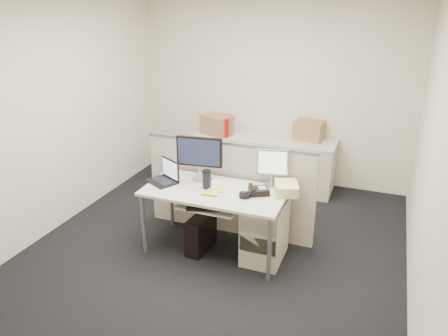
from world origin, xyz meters
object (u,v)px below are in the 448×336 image
at_px(laptop, 161,172).
at_px(desk_phone, 259,191).
at_px(monitor_main, 200,159).
at_px(desk, 215,196).

distance_m(laptop, desk_phone, 1.09).
bearing_deg(monitor_main, laptop, -159.33).
bearing_deg(monitor_main, desk, -43.48).
distance_m(desk, monitor_main, 0.44).
bearing_deg(desk, monitor_main, 144.25).
xyz_separation_m(desk, desk_phone, (0.46, 0.08, 0.10)).
relative_size(laptop, desk_phone, 1.61).
relative_size(monitor_main, desk_phone, 2.55).
distance_m(monitor_main, desk_phone, 0.75).
relative_size(desk, laptop, 4.69).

